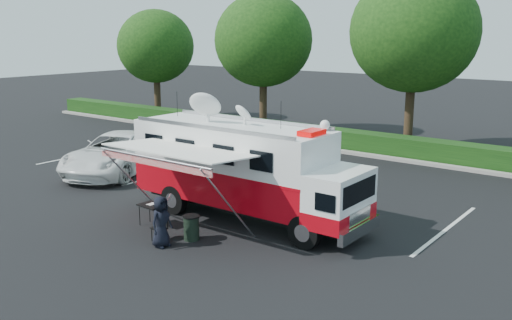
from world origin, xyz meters
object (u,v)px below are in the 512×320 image
(command_truck, at_px, (245,169))
(folding_table, at_px, (152,206))
(trash_bin, at_px, (191,228))
(white_suv, at_px, (119,172))

(command_truck, bearing_deg, folding_table, -130.48)
(trash_bin, bearing_deg, command_truck, 87.78)
(folding_table, bearing_deg, white_suv, 148.45)
(folding_table, xyz_separation_m, trash_bin, (1.84, -0.14, -0.27))
(command_truck, xyz_separation_m, trash_bin, (-0.09, -2.41, -1.30))
(white_suv, xyz_separation_m, folding_table, (6.34, -3.89, 0.64))
(command_truck, height_order, white_suv, command_truck)
(command_truck, relative_size, trash_bin, 11.00)
(white_suv, bearing_deg, command_truck, -31.36)
(folding_table, relative_size, trash_bin, 1.15)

